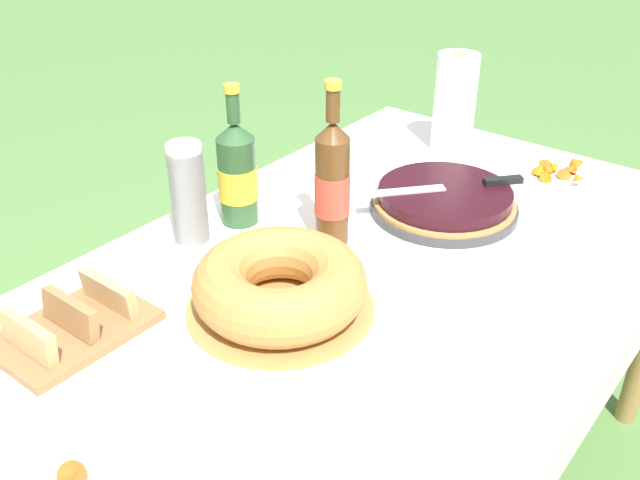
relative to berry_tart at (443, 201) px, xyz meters
The scene contains 11 objects.
garden_table 0.41m from the berry_tart, behind, with size 1.79×0.96×0.72m.
tablecloth 0.40m from the berry_tart, behind, with size 1.80×0.97×0.10m.
berry_tart is the anchor object (origin of this frame).
serving_knife 0.05m from the berry_tart, 40.86° to the right, with size 0.30×0.26×0.01m.
bundt_cake 0.52m from the berry_tart, behind, with size 0.34×0.34×0.11m.
cup_stack 0.57m from the berry_tart, 143.15° to the left, with size 0.07×0.07×0.23m.
cider_bottle_green 0.47m from the berry_tart, 133.51° to the left, with size 0.09×0.09×0.31m.
cider_bottle_amber 0.31m from the berry_tart, 155.91° to the left, with size 0.07×0.07×0.35m.
snack_plate_near 0.36m from the berry_tart, 24.02° to the right, with size 0.20×0.20×0.06m.
paper_towel_roll 0.39m from the berry_tart, 26.35° to the left, with size 0.11×0.11×0.26m.
bread_board 0.84m from the berry_tart, 160.88° to the left, with size 0.26×0.18×0.07m.
Camera 1 is at (-0.91, -0.67, 1.49)m, focal length 40.00 mm.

